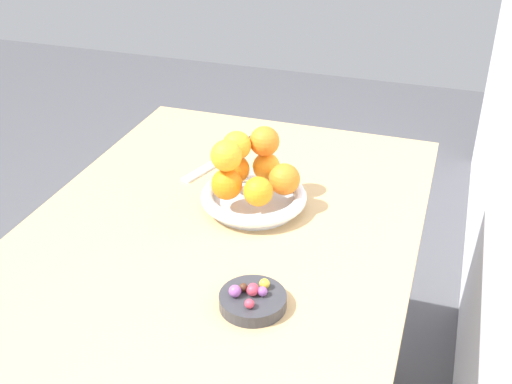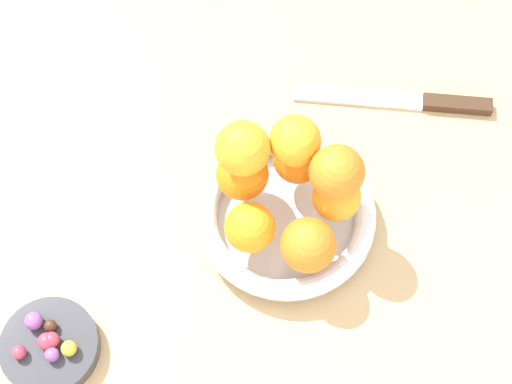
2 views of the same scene
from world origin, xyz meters
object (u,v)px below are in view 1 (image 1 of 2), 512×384
Objects in this scene: orange_2 at (236,169)px; candy_ball_2 at (243,287)px; candy_ball_5 at (249,304)px; candy_ball_6 at (235,291)px; orange_1 at (266,167)px; dining_table at (216,270)px; orange_4 at (258,192)px; candy_dish at (253,301)px; orange_0 at (284,179)px; orange_3 at (226,184)px; candy_ball_1 at (264,284)px; candy_ball_3 at (252,290)px; candy_ball_0 at (253,288)px; orange_7 at (224,155)px; orange_6 at (265,141)px; fruit_bowl at (254,198)px; candy_ball_4 at (262,291)px; orange_5 at (236,145)px.

orange_2 is 0.34m from candy_ball_2.
candy_ball_6 reaches higher than candy_ball_5.
candy_ball_5 is (0.38, 0.09, -0.04)m from orange_1.
dining_table is 19.12× the size of orange_1.
dining_table is 18.74× the size of orange_4.
orange_0 is at bearing -173.28° from candy_dish.
orange_3 reaches higher than orange_4.
candy_ball_2 is (0.02, -0.03, -0.00)m from candy_ball_1.
candy_ball_6 is (0.01, -0.03, 0.00)m from candy_ball_3.
candy_ball_0 is at bearing 89.58° from candy_ball_2.
orange_7 is at bearing -28.70° from orange_1.
candy_ball_0 is (0.34, 0.09, -0.10)m from orange_6.
orange_2 reaches higher than fruit_bowl.
candy_ball_3 is at bearing -74.70° from candy_ball_4.
orange_3 is 0.07m from orange_4.
dining_table is 0.25m from candy_dish.
orange_3 is at bearing -152.79° from candy_ball_5.
candy_ball_0 is at bearing 6.60° from orange_0.
candy_ball_2 is 0.03m from candy_ball_4.
orange_6 is 3.38× the size of candy_ball_0.
orange_2 is at bearing -59.98° from orange_1.
orange_6 is 0.36m from candy_ball_2.
orange_7 reaches higher than candy_ball_6.
orange_1 is 3.99× the size of candy_ball_2.
orange_4 reaches higher than candy_ball_4.
orange_7 is 0.30m from candy_ball_2.
candy_ball_6 reaches higher than candy_ball_1.
orange_6 is 1.00× the size of orange_7.
candy_ball_6 reaches higher than candy_dish.
candy_ball_0 reaches higher than candy_dish.
orange_1 is 0.36m from candy_ball_4.
candy_ball_1 is 0.86× the size of candy_ball_6.
orange_5 reaches higher than orange_0.
candy_ball_4 is at bearing 26.75° from orange_5.
dining_table is at bearing 3.37° from orange_7.
fruit_bowl is 13.21× the size of candy_ball_4.
orange_5 is at bearing -52.18° from orange_1.
orange_3 is 0.06m from orange_7.
fruit_bowl is 0.31m from candy_ball_0.
candy_ball_1 is (-0.02, 0.01, 0.02)m from candy_dish.
candy_ball_4 reaches higher than dining_table.
fruit_bowl reaches higher than dining_table.
candy_ball_2 is 0.02m from candy_ball_3.
candy_ball_6 is (0.03, -0.04, 0.00)m from candy_ball_1.
orange_4 is 0.26m from candy_ball_3.
fruit_bowl is 3.50× the size of orange_7.
candy_ball_3 is at bearing -131.95° from candy_dish.
orange_3 is at bearing -156.57° from candy_ball_6.
candy_ball_3 is (0.32, 0.14, -0.04)m from orange_2.
candy_ball_0 is at bearing 29.52° from orange_3.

